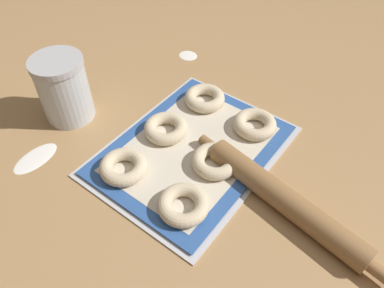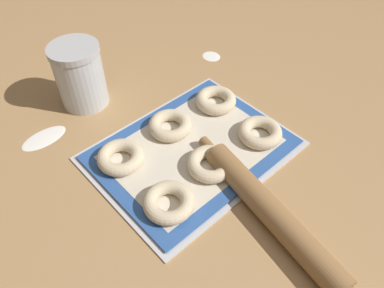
% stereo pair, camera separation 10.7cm
% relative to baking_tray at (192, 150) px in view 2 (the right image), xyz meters
% --- Properties ---
extents(ground_plane, '(2.80, 2.80, 0.00)m').
position_rel_baking_tray_xyz_m(ground_plane, '(-0.01, 0.01, -0.00)').
color(ground_plane, '#A87F51').
extents(baking_tray, '(0.46, 0.35, 0.01)m').
position_rel_baking_tray_xyz_m(baking_tray, '(0.00, 0.00, 0.00)').
color(baking_tray, silver).
rests_on(baking_tray, ground_plane).
extents(baking_mat, '(0.43, 0.33, 0.00)m').
position_rel_baking_tray_xyz_m(baking_mat, '(0.00, 0.00, 0.01)').
color(baking_mat, '#2D569E').
rests_on(baking_mat, baking_tray).
extents(bagel_front_left, '(0.11, 0.11, 0.03)m').
position_rel_baking_tray_xyz_m(bagel_front_left, '(-0.15, -0.09, 0.02)').
color(bagel_front_left, beige).
rests_on(bagel_front_left, baking_mat).
extents(bagel_front_center, '(0.11, 0.11, 0.03)m').
position_rel_baking_tray_xyz_m(bagel_front_center, '(-0.01, -0.07, 0.02)').
color(bagel_front_center, beige).
rests_on(bagel_front_center, baking_mat).
extents(bagel_front_right, '(0.11, 0.11, 0.03)m').
position_rel_baking_tray_xyz_m(bagel_front_right, '(0.15, -0.08, 0.02)').
color(bagel_front_right, beige).
rests_on(bagel_front_right, baking_mat).
extents(bagel_back_left, '(0.11, 0.11, 0.03)m').
position_rel_baking_tray_xyz_m(bagel_back_left, '(-0.15, 0.08, 0.02)').
color(bagel_back_left, beige).
rests_on(bagel_back_left, baking_mat).
extents(bagel_back_center, '(0.11, 0.11, 0.03)m').
position_rel_baking_tray_xyz_m(bagel_back_center, '(0.00, 0.08, 0.02)').
color(bagel_back_center, beige).
rests_on(bagel_back_center, baking_mat).
extents(bagel_back_right, '(0.11, 0.11, 0.03)m').
position_rel_baking_tray_xyz_m(bagel_back_right, '(0.15, 0.07, 0.02)').
color(bagel_back_right, beige).
rests_on(bagel_back_right, baking_mat).
extents(flour_canister, '(0.13, 0.13, 0.17)m').
position_rel_baking_tray_xyz_m(flour_canister, '(-0.09, 0.33, 0.08)').
color(flour_canister, silver).
rests_on(flour_canister, ground_plane).
extents(rolling_pin, '(0.12, 0.48, 0.05)m').
position_rel_baking_tray_xyz_m(rolling_pin, '(-0.01, -0.24, 0.02)').
color(rolling_pin, olive).
rests_on(rolling_pin, ground_plane).
extents(flour_patch_near, '(0.05, 0.06, 0.00)m').
position_rel_baking_tray_xyz_m(flour_patch_near, '(0.31, 0.25, -0.00)').
color(flour_patch_near, white).
rests_on(flour_patch_near, ground_plane).
extents(flour_patch_far, '(0.11, 0.06, 0.00)m').
position_rel_baking_tray_xyz_m(flour_patch_far, '(-0.24, 0.28, -0.00)').
color(flour_patch_far, white).
rests_on(flour_patch_far, ground_plane).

